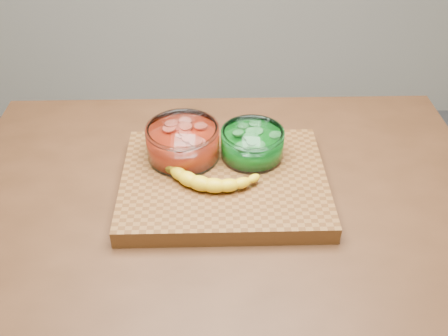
{
  "coord_description": "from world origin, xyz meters",
  "views": [
    {
      "loc": [
        -0.02,
        -0.85,
        1.63
      ],
      "look_at": [
        0.0,
        0.0,
        0.96
      ],
      "focal_mm": 40.0,
      "sensor_mm": 36.0,
      "label": 1
    }
  ],
  "objects": [
    {
      "name": "counter",
      "position": [
        0.0,
        0.0,
        0.45
      ],
      "size": [
        1.2,
        0.8,
        0.9
      ],
      "primitive_type": "cube",
      "color": "#482915",
      "rests_on": "ground"
    },
    {
      "name": "cutting_board",
      "position": [
        0.0,
        0.0,
        0.92
      ],
      "size": [
        0.45,
        0.35,
        0.04
      ],
      "primitive_type": "cube",
      "color": "brown",
      "rests_on": "counter"
    },
    {
      "name": "bowl_red",
      "position": [
        -0.09,
        0.07,
        0.98
      ],
      "size": [
        0.17,
        0.17,
        0.08
      ],
      "color": "white",
      "rests_on": "cutting_board"
    },
    {
      "name": "bowl_green",
      "position": [
        0.07,
        0.07,
        0.97
      ],
      "size": [
        0.14,
        0.14,
        0.07
      ],
      "color": "white",
      "rests_on": "cutting_board"
    },
    {
      "name": "banana",
      "position": [
        -0.03,
        -0.01,
        0.96
      ],
      "size": [
        0.24,
        0.16,
        0.04
      ],
      "primitive_type": null,
      "color": "yellow",
      "rests_on": "cutting_board"
    }
  ]
}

